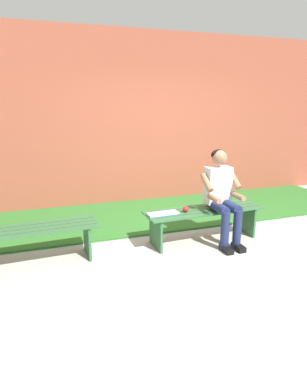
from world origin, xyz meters
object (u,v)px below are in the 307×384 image
(apple, at_px, (185,209))
(person_seated, at_px, (222,193))
(bench_near, at_px, (204,217))
(book_open, at_px, (163,214))
(bench_far, at_px, (32,237))

(apple, bearing_deg, person_seated, 171.15)
(bench_near, bearing_deg, apple, 4.75)
(apple, height_order, book_open, apple)
(apple, distance_m, book_open, 0.32)
(bench_far, bearing_deg, book_open, 179.01)
(bench_far, xyz_separation_m, book_open, (-1.61, 0.03, 0.12))
(bench_far, distance_m, person_seated, 2.45)
(apple, relative_size, book_open, 0.19)
(person_seated, bearing_deg, bench_far, -2.37)
(apple, bearing_deg, bench_near, -175.25)
(person_seated, height_order, apple, person_seated)
(bench_near, relative_size, book_open, 4.00)
(bench_near, xyz_separation_m, book_open, (0.61, 0.03, 0.12))
(bench_far, xyz_separation_m, apple, (-1.93, 0.02, 0.15))
(bench_near, height_order, bench_far, same)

